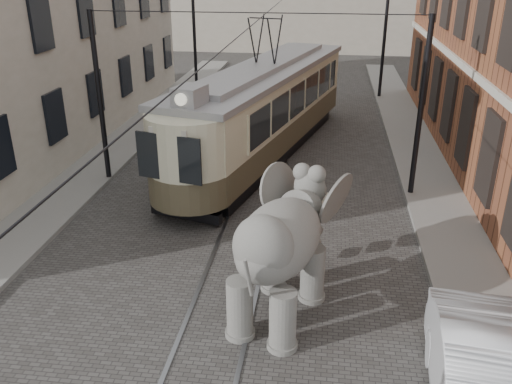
# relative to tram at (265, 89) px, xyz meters

# --- Properties ---
(ground) EXTENTS (120.00, 120.00, 0.00)m
(ground) POSITION_rel_tram_xyz_m (0.26, -9.63, -2.74)
(ground) COLOR #413E3C
(tram_rails) EXTENTS (1.54, 80.00, 0.02)m
(tram_rails) POSITION_rel_tram_xyz_m (0.26, -9.63, -2.72)
(tram_rails) COLOR slate
(tram_rails) RESTS_ON ground
(sidewalk_right) EXTENTS (2.00, 60.00, 0.15)m
(sidewalk_right) POSITION_rel_tram_xyz_m (6.26, -9.63, -2.66)
(sidewalk_right) COLOR slate
(sidewalk_right) RESTS_ON ground
(stucco_building) EXTENTS (7.00, 24.00, 10.00)m
(stucco_building) POSITION_rel_tram_xyz_m (-10.74, 0.37, 2.26)
(stucco_building) COLOR gray
(stucco_building) RESTS_ON ground
(catenary) EXTENTS (11.00, 30.20, 6.00)m
(catenary) POSITION_rel_tram_xyz_m (0.06, -4.63, 0.26)
(catenary) COLOR black
(catenary) RESTS_ON ground
(tram) EXTENTS (6.22, 14.06, 5.47)m
(tram) POSITION_rel_tram_xyz_m (0.00, 0.00, 0.00)
(tram) COLOR beige
(tram) RESTS_ON ground
(elephant) EXTENTS (4.05, 5.58, 3.06)m
(elephant) POSITION_rel_tram_xyz_m (1.58, -10.94, -1.20)
(elephant) COLOR #5C5A55
(elephant) RESTS_ON ground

